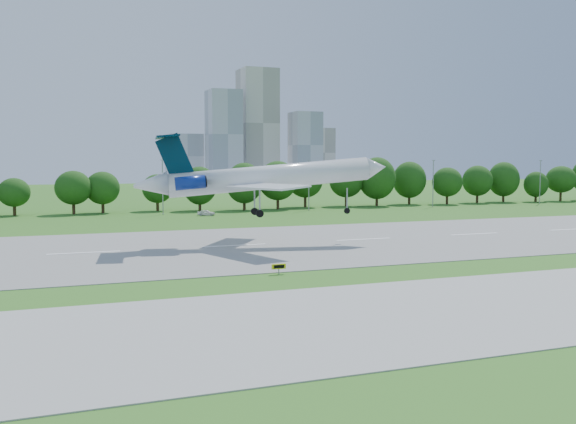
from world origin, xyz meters
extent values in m
plane|color=#2D641A|center=(0.00, 0.00, 0.00)|extent=(600.00, 600.00, 0.00)
cube|color=gray|center=(0.00, 25.00, 0.04)|extent=(400.00, 45.00, 0.08)
cylinder|color=#382314|center=(-20.00, 92.00, 1.80)|extent=(0.70, 0.70, 3.60)
sphere|color=#14370D|center=(-20.00, 92.00, 6.20)|extent=(8.40, 8.40, 8.40)
cylinder|color=#382314|center=(20.00, 92.00, 1.80)|extent=(0.70, 0.70, 3.60)
sphere|color=#14370D|center=(20.00, 92.00, 6.20)|extent=(8.40, 8.40, 8.40)
cylinder|color=#382314|center=(60.00, 92.00, 1.80)|extent=(0.70, 0.70, 3.60)
sphere|color=#14370D|center=(60.00, 92.00, 6.20)|extent=(8.40, 8.40, 8.40)
cylinder|color=#382314|center=(100.00, 92.00, 1.80)|extent=(0.70, 0.70, 3.60)
sphere|color=#14370D|center=(100.00, 92.00, 6.20)|extent=(8.40, 8.40, 8.40)
cylinder|color=gray|center=(-20.00, 82.00, 6.00)|extent=(0.24, 0.24, 12.00)
cube|color=gray|center=(-20.00, 82.00, 12.10)|extent=(0.90, 0.25, 0.18)
cylinder|color=gray|center=(15.00, 82.00, 6.00)|extent=(0.24, 0.24, 12.00)
cube|color=gray|center=(15.00, 82.00, 12.10)|extent=(0.90, 0.25, 0.18)
cylinder|color=gray|center=(50.00, 82.00, 6.00)|extent=(0.24, 0.24, 12.00)
cube|color=gray|center=(50.00, 82.00, 12.10)|extent=(0.90, 0.25, 0.18)
cylinder|color=gray|center=(85.00, 82.00, 6.00)|extent=(0.24, 0.24, 12.00)
cube|color=gray|center=(85.00, 82.00, 12.10)|extent=(0.90, 0.25, 0.18)
cube|color=#B2B2B7|center=(75.00, 380.00, 31.00)|extent=(22.00, 22.00, 62.00)
cube|color=beige|center=(105.00, 395.00, 40.00)|extent=(26.00, 26.00, 80.00)
cube|color=#B2B2B7|center=(135.00, 375.00, 24.00)|extent=(20.00, 20.00, 48.00)
cube|color=beige|center=(158.00, 400.00, 19.00)|extent=(18.00, 18.00, 38.00)
cube|color=#B2B2B7|center=(52.00, 405.00, 16.00)|extent=(24.00, 24.00, 32.00)
cylinder|color=white|center=(-14.80, 25.00, 9.53)|extent=(28.69, 7.28, 5.62)
cone|color=white|center=(0.72, 22.79, 10.82)|extent=(3.71, 3.73, 3.54)
cone|color=white|center=(-31.07, 27.31, 8.56)|extent=(5.21, 3.95, 3.67)
cube|color=white|center=(-17.41, 18.69, 8.45)|extent=(8.09, 13.12, 0.62)
cube|color=white|center=(-15.55, 31.78, 8.45)|extent=(10.66, 12.86, 0.62)
cube|color=#052537|center=(-27.89, 26.86, 12.37)|extent=(5.16, 1.19, 6.47)
cube|color=#052537|center=(-28.82, 26.99, 15.03)|extent=(4.26, 9.31, 0.45)
cylinder|color=navy|center=(-26.36, 24.16, 8.89)|extent=(4.31, 2.35, 2.11)
cylinder|color=navy|center=(-25.67, 29.03, 8.89)|extent=(4.31, 2.35, 2.11)
cylinder|color=gray|center=(-3.58, 23.41, 6.23)|extent=(0.19, 0.19, 3.31)
cylinder|color=black|center=(-3.58, 23.41, 4.57)|extent=(0.88, 0.40, 0.85)
cylinder|color=gray|center=(-16.96, 23.21, 6.23)|extent=(0.23, 0.23, 3.31)
cylinder|color=black|center=(-16.96, 23.21, 4.57)|extent=(1.09, 0.57, 1.04)
cylinder|color=gray|center=(-16.38, 27.32, 6.23)|extent=(0.23, 0.23, 3.31)
cylinder|color=black|center=(-16.38, 27.32, 4.57)|extent=(1.09, 0.57, 1.04)
cube|color=gray|center=(-22.03, 1.76, 0.34)|extent=(0.10, 0.10, 0.68)
cube|color=yellow|center=(-22.03, 1.76, 0.82)|extent=(1.55, 0.21, 0.53)
cube|color=black|center=(-22.02, 1.66, 0.82)|extent=(1.16, 0.05, 0.34)
imported|color=white|center=(-11.65, 76.13, 0.65)|extent=(4.09, 2.95, 1.29)
camera|label=1|loc=(-44.58, -59.98, 11.58)|focal=40.00mm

